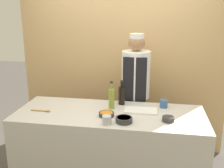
% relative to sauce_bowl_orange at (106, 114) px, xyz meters
% --- Properties ---
extents(cabinet_wall, '(2.93, 0.18, 2.40)m').
position_rel_sauce_bowl_orange_xyz_m(cabinet_wall, '(0.02, 1.19, 0.24)').
color(cabinet_wall, tan).
rests_on(cabinet_wall, ground_plane).
extents(counter, '(2.06, 0.80, 0.94)m').
position_rel_sauce_bowl_orange_xyz_m(counter, '(0.02, 0.10, -0.49)').
color(counter, beige).
rests_on(counter, ground_plane).
extents(sauce_bowl_orange, '(0.16, 0.16, 0.04)m').
position_rel_sauce_bowl_orange_xyz_m(sauce_bowl_orange, '(0.00, 0.00, 0.00)').
color(sauce_bowl_orange, '#2D2D2D').
rests_on(sauce_bowl_orange, counter).
extents(sauce_bowl_red, '(0.12, 0.12, 0.05)m').
position_rel_sauce_bowl_orange_xyz_m(sauce_bowl_red, '(0.64, -0.03, 0.00)').
color(sauce_bowl_red, '#2D2D2D').
rests_on(sauce_bowl_red, counter).
extents(sauce_bowl_brown, '(0.17, 0.17, 0.05)m').
position_rel_sauce_bowl_orange_xyz_m(sauce_bowl_brown, '(0.20, -0.13, 0.01)').
color(sauce_bowl_brown, '#2D2D2D').
rests_on(sauce_bowl_brown, counter).
extents(cutting_board, '(0.36, 0.20, 0.02)m').
position_rel_sauce_bowl_orange_xyz_m(cutting_board, '(0.35, 0.19, -0.01)').
color(cutting_board, white).
rests_on(cutting_board, counter).
extents(bottle_oil, '(0.07, 0.07, 0.32)m').
position_rel_sauce_bowl_orange_xyz_m(bottle_oil, '(0.02, 0.23, 0.10)').
color(bottle_oil, olive).
rests_on(bottle_oil, counter).
extents(bottle_soy, '(0.08, 0.08, 0.29)m').
position_rel_sauce_bowl_orange_xyz_m(bottle_soy, '(0.11, 0.38, 0.09)').
color(bottle_soy, black).
rests_on(bottle_soy, counter).
extents(cup_steel, '(0.09, 0.09, 0.09)m').
position_rel_sauce_bowl_orange_xyz_m(cup_steel, '(0.04, -0.19, 0.02)').
color(cup_steel, '#B7B7BC').
rests_on(cup_steel, counter).
extents(cup_blue, '(0.09, 0.09, 0.09)m').
position_rel_sauce_bowl_orange_xyz_m(cup_blue, '(0.60, 0.36, 0.02)').
color(cup_blue, '#386093').
rests_on(cup_blue, counter).
extents(wooden_spoon, '(0.22, 0.04, 0.02)m').
position_rel_sauce_bowl_orange_xyz_m(wooden_spoon, '(-0.72, 0.01, -0.01)').
color(wooden_spoon, '#B2844C').
rests_on(wooden_spoon, counter).
extents(chef_center, '(0.36, 0.36, 1.74)m').
position_rel_sauce_bowl_orange_xyz_m(chef_center, '(0.25, 0.71, -0.01)').
color(chef_center, '#28282D').
rests_on(chef_center, ground_plane).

